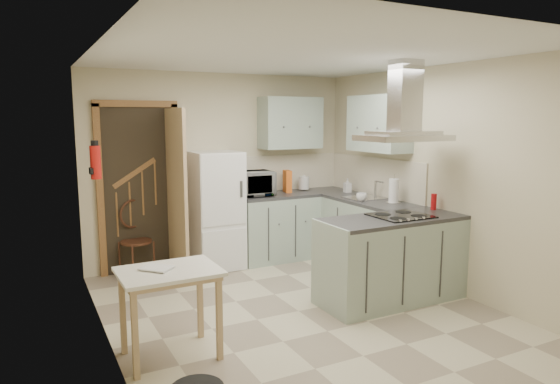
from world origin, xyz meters
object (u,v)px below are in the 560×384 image
fridge (216,210)px  microwave (250,184)px  peninsula (392,259)px  extractor_hood (404,138)px  drop_leaf_table (170,313)px  bentwood_chair (136,242)px

fridge → microwave: fridge is taller
peninsula → extractor_hood: (0.10, 0.00, 1.27)m
drop_leaf_table → microwave: (1.67, 2.15, 0.70)m
drop_leaf_table → bentwood_chair: (0.20, 2.29, 0.05)m
peninsula → bentwood_chair: size_ratio=1.85×
bentwood_chair → fridge: bearing=-28.9°
peninsula → bentwood_chair: 3.07m
fridge → peninsula: 2.35m
peninsula → drop_leaf_table: (-2.42, -0.17, -0.08)m
extractor_hood → microwave: size_ratio=1.54×
extractor_hood → drop_leaf_table: size_ratio=1.15×
peninsula → microwave: microwave is taller
extractor_hood → microwave: extractor_hood is taller
extractor_hood → bentwood_chair: (-2.32, 2.12, -1.30)m
fridge → microwave: (0.48, -0.01, 0.31)m
peninsula → extractor_hood: size_ratio=1.72×
fridge → drop_leaf_table: 2.49m
microwave → peninsula: bearing=-66.7°
drop_leaf_table → fridge: bearing=60.4°
bentwood_chair → peninsula: bearing=-64.6°
peninsula → microwave: bearing=110.7°
fridge → peninsula: bearing=-58.3°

